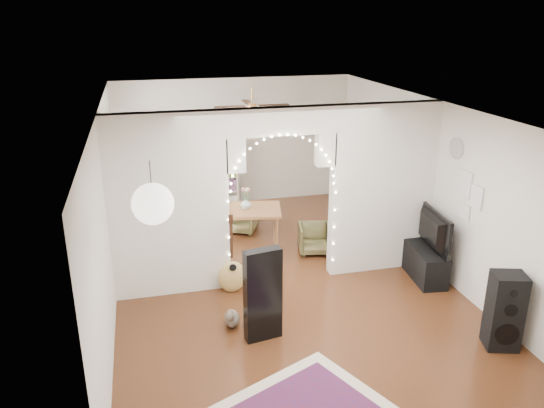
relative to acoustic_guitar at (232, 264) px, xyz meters
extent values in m
plane|color=black|center=(0.81, 0.25, -0.46)|extent=(7.50, 7.50, 0.00)
cube|color=white|center=(0.81, 0.25, 2.24)|extent=(5.00, 7.50, 0.02)
cube|color=silver|center=(0.81, 4.00, 0.89)|extent=(5.00, 0.02, 2.70)
cube|color=silver|center=(0.81, -3.50, 0.89)|extent=(5.00, 0.02, 2.70)
cube|color=silver|center=(-1.69, 0.25, 0.89)|extent=(0.02, 7.50, 2.70)
cube|color=silver|center=(3.31, 0.25, 0.89)|extent=(0.02, 7.50, 2.70)
cube|color=silver|center=(-0.84, 0.25, 0.89)|extent=(1.70, 0.20, 2.70)
cube|color=silver|center=(2.46, 0.25, 0.89)|extent=(1.70, 0.20, 2.70)
cube|color=silver|center=(0.81, 0.25, 2.04)|extent=(1.60, 0.20, 0.40)
cube|color=white|center=(-1.66, 2.05, 1.04)|extent=(0.04, 1.20, 1.40)
cylinder|color=white|center=(3.29, -0.35, 1.64)|extent=(0.03, 0.31, 0.31)
sphere|color=white|center=(-1.09, -2.15, 1.79)|extent=(0.40, 0.40, 0.40)
cube|color=black|center=(0.17, -1.27, 0.16)|extent=(0.49, 0.23, 1.24)
ellipsoid|color=#B59048|center=(0.00, 0.00, -0.02)|extent=(0.43, 0.19, 0.50)
cube|color=black|center=(0.00, 0.00, 0.40)|extent=(0.05, 0.04, 0.58)
cube|color=black|center=(0.00, 0.00, 0.72)|extent=(0.07, 0.04, 0.13)
ellipsoid|color=brown|center=(-0.17, -0.90, -0.35)|extent=(0.30, 0.36, 0.22)
sphere|color=brown|center=(-0.22, -1.02, -0.24)|extent=(0.17, 0.17, 0.13)
cone|color=brown|center=(-0.25, -1.02, -0.18)|extent=(0.04, 0.04, 0.05)
cone|color=brown|center=(-0.19, -1.02, -0.18)|extent=(0.04, 0.04, 0.05)
cylinder|color=brown|center=(-0.11, -0.75, -0.42)|extent=(0.11, 0.20, 0.07)
cube|color=black|center=(3.01, -2.17, 0.04)|extent=(0.47, 0.43, 1.00)
cylinder|color=black|center=(2.96, -2.34, -0.18)|extent=(0.28, 0.10, 0.29)
cylinder|color=black|center=(2.96, -2.34, 0.15)|extent=(0.15, 0.06, 0.16)
cylinder|color=black|center=(2.96, -2.34, 0.37)|extent=(0.09, 0.04, 0.09)
cube|color=black|center=(3.01, -0.27, -0.21)|extent=(0.51, 1.04, 0.50)
imported|color=black|center=(3.01, -0.27, 0.35)|extent=(0.26, 1.08, 0.62)
cube|color=#CAB392|center=(0.12, 3.75, 0.22)|extent=(1.34, 0.44, 1.35)
cube|color=brown|center=(0.51, 1.48, 0.27)|extent=(1.34, 1.03, 0.05)
cylinder|color=brown|center=(-0.06, 1.27, -0.11)|extent=(0.05, 0.05, 0.70)
cylinder|color=brown|center=(0.96, 1.06, -0.11)|extent=(0.05, 0.05, 0.70)
cylinder|color=brown|center=(0.07, 1.90, -0.11)|extent=(0.05, 0.05, 0.70)
cylinder|color=brown|center=(1.09, 1.69, -0.11)|extent=(0.05, 0.05, 0.70)
imported|color=white|center=(0.51, 1.48, 0.39)|extent=(0.22, 0.22, 0.19)
imported|color=brown|center=(0.58, 2.28, -0.20)|extent=(0.73, 0.74, 0.51)
imported|color=brown|center=(1.64, 1.05, -0.21)|extent=(0.64, 0.65, 0.50)
camera|label=1|loc=(-1.15, -6.97, 3.48)|focal=35.00mm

